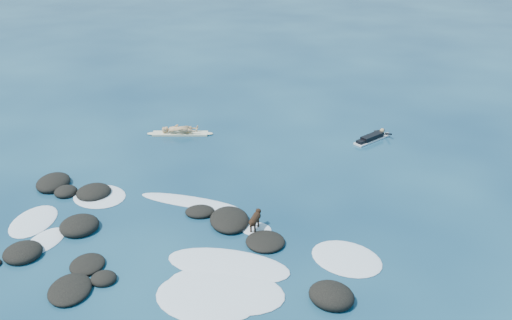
% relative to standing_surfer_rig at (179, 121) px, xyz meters
% --- Properties ---
extents(ground, '(160.00, 160.00, 0.00)m').
position_rel_standing_surfer_rig_xyz_m(ground, '(3.47, -7.27, -0.71)').
color(ground, '#0A2642').
rests_on(ground, ground).
extents(reef_rocks, '(14.56, 7.43, 0.61)m').
position_rel_standing_surfer_rig_xyz_m(reef_rocks, '(3.24, -9.51, -0.59)').
color(reef_rocks, black).
rests_on(reef_rocks, ground).
extents(breaking_foam, '(13.13, 6.59, 0.12)m').
position_rel_standing_surfer_rig_xyz_m(breaking_foam, '(5.11, -8.96, -0.70)').
color(breaking_foam, white).
rests_on(breaking_foam, ground).
extents(standing_surfer_rig, '(3.05, 1.41, 1.79)m').
position_rel_standing_surfer_rig_xyz_m(standing_surfer_rig, '(0.00, 0.00, 0.00)').
color(standing_surfer_rig, beige).
rests_on(standing_surfer_rig, ground).
extents(paddling_surfer_rig, '(1.56, 2.17, 0.40)m').
position_rel_standing_surfer_rig_xyz_m(paddling_surfer_rig, '(8.70, 2.47, -0.57)').
color(paddling_surfer_rig, silver).
rests_on(paddling_surfer_rig, ground).
extents(dog, '(0.29, 1.06, 0.67)m').
position_rel_standing_surfer_rig_xyz_m(dog, '(6.32, -6.77, -0.26)').
color(dog, black).
rests_on(dog, ground).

